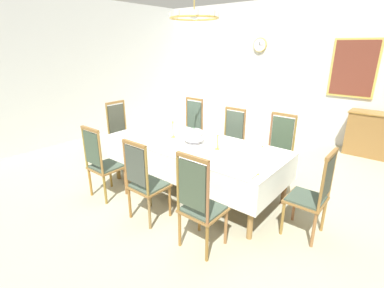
# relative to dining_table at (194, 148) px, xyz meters

# --- Properties ---
(ground) EXTENTS (7.53, 6.96, 0.04)m
(ground) POSITION_rel_dining_table_xyz_m (0.00, 0.24, -0.73)
(ground) COLOR #B0AE8F
(back_wall) EXTENTS (7.53, 0.08, 3.19)m
(back_wall) POSITION_rel_dining_table_xyz_m (0.00, 3.76, 0.88)
(back_wall) COLOR silver
(back_wall) RESTS_ON ground
(left_wall) EXTENTS (0.08, 6.96, 3.19)m
(left_wall) POSITION_rel_dining_table_xyz_m (-3.80, 0.24, 0.88)
(left_wall) COLOR silver
(left_wall) RESTS_ON ground
(dining_table) EXTENTS (2.71, 1.21, 0.78)m
(dining_table) POSITION_rel_dining_table_xyz_m (0.00, 0.00, 0.00)
(dining_table) COLOR olive
(dining_table) RESTS_ON ground
(tablecloth) EXTENTS (2.73, 1.23, 0.40)m
(tablecloth) POSITION_rel_dining_table_xyz_m (0.00, 0.00, -0.03)
(tablecloth) COLOR white
(tablecloth) RESTS_ON dining_table
(chair_south_a) EXTENTS (0.44, 0.42, 1.11)m
(chair_south_a) POSITION_rel_dining_table_xyz_m (-0.91, -1.01, -0.15)
(chair_south_a) COLOR olive
(chair_south_a) RESTS_ON ground
(chair_north_a) EXTENTS (0.44, 0.42, 1.20)m
(chair_north_a) POSITION_rel_dining_table_xyz_m (-0.91, 1.02, -0.12)
(chair_north_a) COLOR olive
(chair_north_a) RESTS_ON ground
(chair_south_b) EXTENTS (0.44, 0.42, 1.10)m
(chair_south_b) POSITION_rel_dining_table_xyz_m (0.02, -1.01, -0.15)
(chair_south_b) COLOR olive
(chair_south_b) RESTS_ON ground
(chair_north_b) EXTENTS (0.44, 0.42, 1.13)m
(chair_north_b) POSITION_rel_dining_table_xyz_m (0.02, 1.01, -0.14)
(chair_north_b) COLOR olive
(chair_north_b) RESTS_ON ground
(chair_south_c) EXTENTS (0.44, 0.42, 1.16)m
(chair_south_c) POSITION_rel_dining_table_xyz_m (0.90, -1.01, -0.13)
(chair_south_c) COLOR olive
(chair_south_c) RESTS_ON ground
(chair_north_c) EXTENTS (0.44, 0.42, 1.16)m
(chair_north_c) POSITION_rel_dining_table_xyz_m (0.90, 1.01, -0.13)
(chair_north_c) COLOR olive
(chair_north_c) RESTS_ON ground
(chair_head_west) EXTENTS (0.42, 0.44, 1.18)m
(chair_head_west) POSITION_rel_dining_table_xyz_m (-1.77, 0.00, -0.12)
(chair_head_west) COLOR brown
(chair_head_west) RESTS_ON ground
(chair_head_east) EXTENTS (0.42, 0.44, 1.09)m
(chair_head_east) POSITION_rel_dining_table_xyz_m (1.76, 0.00, -0.15)
(chair_head_east) COLOR olive
(chair_head_east) RESTS_ON ground
(soup_tureen) EXTENTS (0.31, 0.31, 0.24)m
(soup_tureen) POSITION_rel_dining_table_xyz_m (0.00, 0.00, 0.19)
(soup_tureen) COLOR white
(soup_tureen) RESTS_ON tablecloth
(candlestick_west) EXTENTS (0.07, 0.07, 0.37)m
(candlestick_west) POSITION_rel_dining_table_xyz_m (-0.42, 0.00, 0.22)
(candlestick_west) COLOR gold
(candlestick_west) RESTS_ON tablecloth
(candlestick_east) EXTENTS (0.07, 0.07, 0.32)m
(candlestick_east) POSITION_rel_dining_table_xyz_m (0.42, 0.00, 0.20)
(candlestick_east) COLOR gold
(candlestick_east) RESTS_ON tablecloth
(bowl_near_left) EXTENTS (0.18, 0.18, 0.04)m
(bowl_near_left) POSITION_rel_dining_table_xyz_m (1.12, -0.43, 0.09)
(bowl_near_left) COLOR white
(bowl_near_left) RESTS_ON tablecloth
(bowl_near_right) EXTENTS (0.17, 0.17, 0.04)m
(bowl_near_right) POSITION_rel_dining_table_xyz_m (0.75, 0.46, 0.10)
(bowl_near_right) COLOR white
(bowl_near_right) RESTS_ON tablecloth
(spoon_primary) EXTENTS (0.03, 0.18, 0.01)m
(spoon_primary) POSITION_rel_dining_table_xyz_m (1.24, -0.40, 0.08)
(spoon_primary) COLOR gold
(spoon_primary) RESTS_ON tablecloth
(spoon_secondary) EXTENTS (0.03, 0.18, 0.01)m
(spoon_secondary) POSITION_rel_dining_table_xyz_m (0.87, 0.48, 0.08)
(spoon_secondary) COLOR gold
(spoon_secondary) RESTS_ON tablecloth
(mounted_clock) EXTENTS (0.34, 0.06, 0.34)m
(mounted_clock) POSITION_rel_dining_table_xyz_m (-0.88, 3.69, 1.46)
(mounted_clock) COLOR #D1B251
(framed_painting) EXTENTS (0.89, 0.05, 1.19)m
(framed_painting) POSITION_rel_dining_table_xyz_m (1.28, 3.70, 1.00)
(framed_painting) COLOR #D1B251
(chandelier) EXTENTS (0.65, 0.65, 0.66)m
(chandelier) POSITION_rel_dining_table_xyz_m (-0.00, -0.00, 1.80)
(chandelier) COLOR gold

